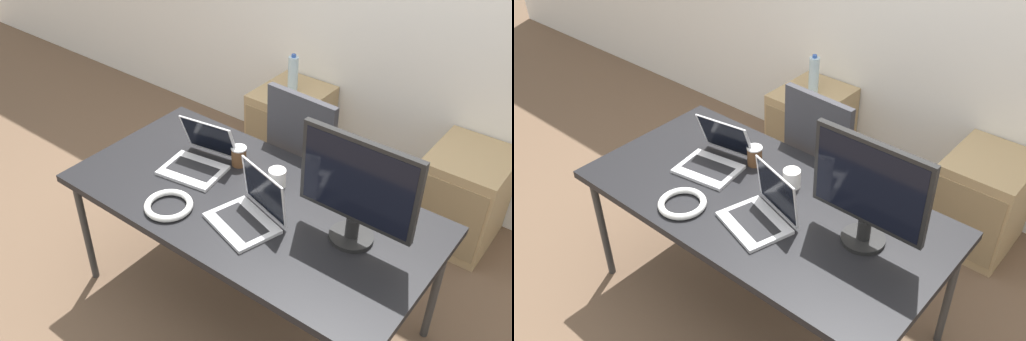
% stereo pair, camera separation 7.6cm
% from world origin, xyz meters
% --- Properties ---
extents(ground_plane, '(14.00, 14.00, 0.00)m').
position_xyz_m(ground_plane, '(0.00, 0.00, 0.00)').
color(ground_plane, brown).
extents(wall_back, '(10.00, 0.05, 2.60)m').
position_xyz_m(wall_back, '(0.00, 1.55, 1.30)').
color(wall_back, white).
rests_on(wall_back, ground_plane).
extents(desk, '(1.83, 0.92, 0.74)m').
position_xyz_m(desk, '(0.00, 0.00, 0.70)').
color(desk, black).
rests_on(desk, ground_plane).
extents(office_chair, '(0.56, 0.57, 1.06)m').
position_xyz_m(office_chair, '(-0.07, 0.73, 0.39)').
color(office_chair, '#232326').
rests_on(office_chair, ground_plane).
extents(cabinet_left, '(0.45, 0.52, 0.61)m').
position_xyz_m(cabinet_left, '(-0.63, 1.26, 0.31)').
color(cabinet_left, tan).
rests_on(cabinet_left, ground_plane).
extents(cabinet_right, '(0.45, 0.52, 0.61)m').
position_xyz_m(cabinet_right, '(0.66, 1.26, 0.31)').
color(cabinet_right, tan).
rests_on(cabinet_right, ground_plane).
extents(water_bottle, '(0.07, 0.07, 0.28)m').
position_xyz_m(water_bottle, '(-0.63, 1.26, 0.74)').
color(water_bottle, silver).
rests_on(water_bottle, cabinet_left).
extents(laptop_left, '(0.37, 0.34, 0.25)m').
position_xyz_m(laptop_left, '(0.10, -0.12, 0.80)').
color(laptop_left, silver).
rests_on(laptop_left, desk).
extents(laptop_right, '(0.35, 0.37, 0.24)m').
position_xyz_m(laptop_right, '(-0.38, 0.05, 0.79)').
color(laptop_right, silver).
rests_on(laptop_right, desk).
extents(monitor, '(0.55, 0.20, 0.52)m').
position_xyz_m(monitor, '(0.53, 0.06, 1.02)').
color(monitor, black).
rests_on(monitor, desk).
extents(coffee_cup_white, '(0.09, 0.09, 0.09)m').
position_xyz_m(coffee_cup_white, '(0.03, 0.17, 0.79)').
color(coffee_cup_white, white).
rests_on(coffee_cup_white, desk).
extents(coffee_cup_brown, '(0.08, 0.08, 0.11)m').
position_xyz_m(coffee_cup_brown, '(-0.23, 0.20, 0.80)').
color(coffee_cup_brown, brown).
rests_on(coffee_cup_brown, desk).
extents(cable_coil, '(0.23, 0.23, 0.03)m').
position_xyz_m(cable_coil, '(-0.27, -0.29, 0.76)').
color(cable_coil, white).
rests_on(cable_coil, desk).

